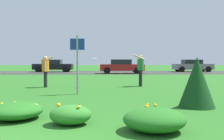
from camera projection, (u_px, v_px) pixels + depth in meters
The scene contains 14 objects.
ground_plane at pixel (78, 82), 15.30m from camera, with size 120.00×120.00×0.00m, color #26601E.
highway_strip at pixel (90, 73), 27.54m from camera, with size 120.00×7.85×0.01m, color #2D2D30.
highway_center_stripe at pixel (90, 73), 27.54m from camera, with size 120.00×0.16×0.00m, color yellow.
daylily_clump_mid_left at pixel (16, 110), 5.63m from camera, with size 1.19×1.24×0.38m.
daylily_clump_front_left at pixel (71, 115), 5.13m from camera, with size 0.87×0.72×0.45m.
daylily_clump_mid_right at pixel (154, 119), 4.64m from camera, with size 1.18×1.06×0.49m.
sign_post_near_path at pixel (77, 58), 9.71m from camera, with size 0.56×0.10×2.31m.
evergreen_shrub_side at pixel (197, 82), 7.04m from camera, with size 1.01×1.01×1.43m, color #143D19.
person_thrower_orange_shirt at pixel (46, 69), 12.31m from camera, with size 0.52×0.51×1.56m.
person_catcher_green_shirt at pixel (140, 67), 12.77m from camera, with size 0.55×0.51×1.64m.
frisbee_pale_blue at pixel (94, 58), 12.32m from camera, with size 0.26×0.26×0.08m.
car_black_center_left at pixel (53, 66), 29.17m from camera, with size 4.50×2.00×1.45m.
car_red_center_right at pixel (122, 66), 25.83m from camera, with size 4.50×2.00×1.45m.
car_gray_rightmost at pixel (192, 66), 29.56m from camera, with size 4.50×2.00×1.45m.
Camera 1 is at (1.75, -3.06, 1.32)m, focal length 39.84 mm.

